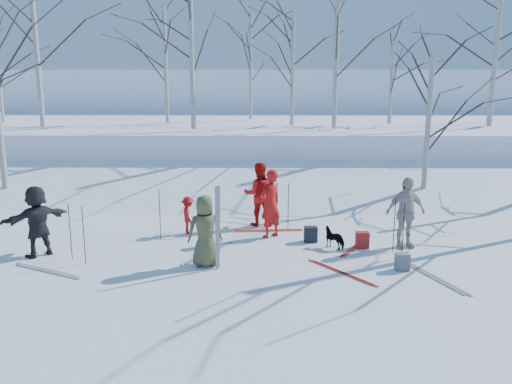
{
  "coord_description": "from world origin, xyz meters",
  "views": [
    {
      "loc": [
        0.14,
        -11.02,
        3.98
      ],
      "look_at": [
        0.0,
        1.5,
        1.3
      ],
      "focal_mm": 35.0,
      "sensor_mm": 36.0,
      "label": 1
    }
  ],
  "objects_px": {
    "skier_red_seated": "(188,215)",
    "backpack_grey": "(402,262)",
    "skier_red_north": "(271,204)",
    "skier_grey_west": "(37,221)",
    "dog": "(335,238)",
    "backpack_red": "(362,240)",
    "skier_olive_center": "(205,231)",
    "skier_cream_east": "(405,212)",
    "skier_redor_behind": "(259,194)",
    "backpack_dark": "(311,234)"
  },
  "relations": [
    {
      "from": "skier_cream_east",
      "to": "dog",
      "type": "relative_size",
      "value": 2.86
    },
    {
      "from": "skier_olive_center",
      "to": "backpack_grey",
      "type": "relative_size",
      "value": 4.27
    },
    {
      "from": "skier_red_seated",
      "to": "dog",
      "type": "relative_size",
      "value": 1.66
    },
    {
      "from": "skier_cream_east",
      "to": "backpack_grey",
      "type": "bearing_deg",
      "value": -120.9
    },
    {
      "from": "backpack_dark",
      "to": "skier_red_north",
      "type": "bearing_deg",
      "value": 158.83
    },
    {
      "from": "skier_olive_center",
      "to": "skier_red_north",
      "type": "height_order",
      "value": "skier_red_north"
    },
    {
      "from": "skier_red_north",
      "to": "dog",
      "type": "relative_size",
      "value": 2.93
    },
    {
      "from": "skier_olive_center",
      "to": "skier_red_seated",
      "type": "relative_size",
      "value": 1.57
    },
    {
      "from": "backpack_red",
      "to": "skier_red_seated",
      "type": "bearing_deg",
      "value": 164.95
    },
    {
      "from": "dog",
      "to": "backpack_grey",
      "type": "xyz_separation_m",
      "value": [
        1.26,
        -1.53,
        -0.07
      ]
    },
    {
      "from": "skier_olive_center",
      "to": "skier_red_seated",
      "type": "bearing_deg",
      "value": -83.55
    },
    {
      "from": "skier_red_north",
      "to": "skier_redor_behind",
      "type": "xyz_separation_m",
      "value": [
        -0.31,
        1.18,
        0.0
      ]
    },
    {
      "from": "skier_red_north",
      "to": "skier_red_seated",
      "type": "xyz_separation_m",
      "value": [
        -2.23,
        0.3,
        -0.4
      ]
    },
    {
      "from": "skier_redor_behind",
      "to": "dog",
      "type": "bearing_deg",
      "value": 127.74
    },
    {
      "from": "skier_red_seated",
      "to": "backpack_grey",
      "type": "bearing_deg",
      "value": -134.91
    },
    {
      "from": "backpack_grey",
      "to": "backpack_dark",
      "type": "distance_m",
      "value": 2.72
    },
    {
      "from": "skier_grey_west",
      "to": "backpack_grey",
      "type": "height_order",
      "value": "skier_grey_west"
    },
    {
      "from": "backpack_grey",
      "to": "backpack_dark",
      "type": "xyz_separation_m",
      "value": [
        -1.82,
        2.03,
        0.01
      ]
    },
    {
      "from": "dog",
      "to": "backpack_red",
      "type": "xyz_separation_m",
      "value": [
        0.68,
        -0.01,
        -0.05
      ]
    },
    {
      "from": "skier_redor_behind",
      "to": "dog",
      "type": "relative_size",
      "value": 2.94
    },
    {
      "from": "backpack_red",
      "to": "backpack_dark",
      "type": "xyz_separation_m",
      "value": [
        -1.24,
        0.51,
        -0.01
      ]
    },
    {
      "from": "skier_red_seated",
      "to": "skier_cream_east",
      "type": "xyz_separation_m",
      "value": [
        5.57,
        -1.1,
        0.38
      ]
    },
    {
      "from": "skier_cream_east",
      "to": "dog",
      "type": "xyz_separation_m",
      "value": [
        -1.75,
        -0.1,
        -0.63
      ]
    },
    {
      "from": "backpack_dark",
      "to": "skier_cream_east",
      "type": "bearing_deg",
      "value": -9.83
    },
    {
      "from": "backpack_red",
      "to": "skier_olive_center",
      "type": "bearing_deg",
      "value": -161.35
    },
    {
      "from": "backpack_red",
      "to": "backpack_dark",
      "type": "distance_m",
      "value": 1.34
    },
    {
      "from": "backpack_red",
      "to": "backpack_grey",
      "type": "xyz_separation_m",
      "value": [
        0.58,
        -1.52,
        -0.02
      ]
    },
    {
      "from": "skier_olive_center",
      "to": "skier_grey_west",
      "type": "bearing_deg",
      "value": -19.07
    },
    {
      "from": "skier_olive_center",
      "to": "skier_cream_east",
      "type": "bearing_deg",
      "value": -174.23
    },
    {
      "from": "skier_red_north",
      "to": "backpack_red",
      "type": "relative_size",
      "value": 4.36
    },
    {
      "from": "skier_redor_behind",
      "to": "skier_cream_east",
      "type": "xyz_separation_m",
      "value": [
        3.65,
        -1.98,
        -0.02
      ]
    },
    {
      "from": "skier_olive_center",
      "to": "skier_grey_west",
      "type": "height_order",
      "value": "skier_grey_west"
    },
    {
      "from": "skier_olive_center",
      "to": "dog",
      "type": "distance_m",
      "value": 3.38
    },
    {
      "from": "skier_olive_center",
      "to": "skier_red_seated",
      "type": "distance_m",
      "value": 2.61
    },
    {
      "from": "skier_red_north",
      "to": "backpack_grey",
      "type": "relative_size",
      "value": 4.82
    },
    {
      "from": "backpack_grey",
      "to": "backpack_red",
      "type": "bearing_deg",
      "value": 110.85
    },
    {
      "from": "dog",
      "to": "skier_grey_west",
      "type": "bearing_deg",
      "value": -44.41
    },
    {
      "from": "skier_red_seated",
      "to": "skier_grey_west",
      "type": "bearing_deg",
      "value": 102.64
    },
    {
      "from": "skier_redor_behind",
      "to": "backpack_red",
      "type": "relative_size",
      "value": 4.37
    },
    {
      "from": "dog",
      "to": "backpack_grey",
      "type": "relative_size",
      "value": 1.64
    },
    {
      "from": "skier_redor_behind",
      "to": "skier_grey_west",
      "type": "bearing_deg",
      "value": 22.99
    },
    {
      "from": "skier_red_north",
      "to": "skier_grey_west",
      "type": "distance_m",
      "value": 5.74
    },
    {
      "from": "skier_red_north",
      "to": "skier_redor_behind",
      "type": "distance_m",
      "value": 1.22
    },
    {
      "from": "skier_red_north",
      "to": "dog",
      "type": "bearing_deg",
      "value": 108.49
    },
    {
      "from": "skier_redor_behind",
      "to": "dog",
      "type": "xyz_separation_m",
      "value": [
        1.9,
        -2.09,
        -0.65
      ]
    },
    {
      "from": "backpack_red",
      "to": "backpack_dark",
      "type": "height_order",
      "value": "backpack_red"
    },
    {
      "from": "skier_cream_east",
      "to": "dog",
      "type": "height_order",
      "value": "skier_cream_east"
    },
    {
      "from": "skier_olive_center",
      "to": "backpack_dark",
      "type": "height_order",
      "value": "skier_olive_center"
    },
    {
      "from": "skier_olive_center",
      "to": "skier_cream_east",
      "type": "distance_m",
      "value": 5.02
    },
    {
      "from": "skier_olive_center",
      "to": "backpack_red",
      "type": "distance_m",
      "value": 4.02
    }
  ]
}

